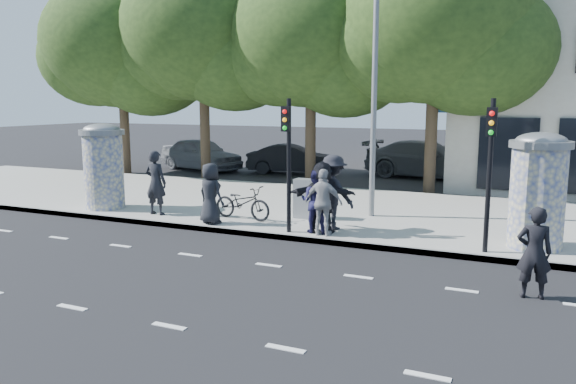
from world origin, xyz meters
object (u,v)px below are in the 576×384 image
at_px(bicycle, 243,203).
at_px(cabinet_left, 304,199).
at_px(man_road, 534,253).
at_px(cabinet_right, 527,225).
at_px(street_lamp, 375,54).
at_px(ped_a, 211,194).
at_px(ped_d, 333,192).
at_px(traffic_pole_near, 288,152).
at_px(ad_column_left, 103,164).
at_px(car_left, 201,154).
at_px(ped_f, 322,197).
at_px(ped_b, 156,183).
at_px(car_mid, 292,159).
at_px(ped_c, 316,201).
at_px(ped_e, 324,202).
at_px(ad_column_right, 538,188).
at_px(traffic_pole_far, 490,160).
at_px(car_right, 428,159).

xyz_separation_m(bicycle, cabinet_left, (1.54, 0.87, 0.09)).
xyz_separation_m(man_road, cabinet_right, (-0.16, 3.11, -0.15)).
bearing_deg(street_lamp, ped_a, -143.97).
bearing_deg(ped_d, traffic_pole_near, 63.50).
bearing_deg(ped_d, cabinet_left, -18.35).
relative_size(ad_column_left, car_left, 0.56).
bearing_deg(ped_f, car_left, -60.60).
xyz_separation_m(ped_b, car_mid, (-0.50, 11.29, -0.41)).
bearing_deg(ped_a, ad_column_left, 8.15).
distance_m(ped_c, ped_e, 0.38).
xyz_separation_m(ped_d, cabinet_right, (4.72, -0.02, -0.44)).
bearing_deg(bicycle, street_lamp, -53.29).
distance_m(ped_a, ped_c, 3.01).
distance_m(ped_a, ped_e, 3.31).
xyz_separation_m(traffic_pole_near, ped_b, (-4.50, 0.53, -1.13)).
xyz_separation_m(street_lamp, cabinet_left, (-1.69, -1.02, -4.08)).
height_order(ped_a, ped_d, ped_d).
relative_size(ped_c, man_road, 0.97).
bearing_deg(man_road, cabinet_right, -97.11).
height_order(ped_a, car_mid, ped_a).
height_order(ad_column_right, street_lamp, street_lamp).
distance_m(man_road, bicycle, 8.28).
height_order(traffic_pole_far, ped_e, traffic_pole_far).
bearing_deg(bicycle, car_left, 44.16).
distance_m(ad_column_right, traffic_pole_near, 5.91).
bearing_deg(car_right, traffic_pole_near, -179.67).
distance_m(traffic_pole_far, ped_b, 9.38).
distance_m(ped_e, car_left, 15.47).
height_order(cabinet_left, cabinet_right, cabinet_left).
distance_m(street_lamp, cabinet_right, 6.23).
distance_m(street_lamp, ped_e, 4.73).
xyz_separation_m(ped_d, man_road, (4.87, -3.12, -0.29)).
bearing_deg(traffic_pole_near, ped_b, 173.32).
relative_size(street_lamp, ped_c, 4.91).
distance_m(ad_column_left, car_right, 14.62).
xyz_separation_m(ped_b, man_road, (10.29, -2.81, -0.27)).
xyz_separation_m(traffic_pole_near, cabinet_left, (-0.29, 1.83, -1.51)).
bearing_deg(ped_d, car_left, -23.40).
distance_m(traffic_pole_near, cabinet_right, 5.90).
relative_size(bicycle, car_right, 0.32).
relative_size(traffic_pole_far, car_left, 0.71).
xyz_separation_m(ped_c, car_mid, (-5.64, 11.53, -0.27)).
bearing_deg(car_left, ped_f, -117.75).
bearing_deg(ped_b, bicycle, -170.13).
bearing_deg(ped_e, car_left, -43.57).
relative_size(ad_column_left, bicycle, 1.45).
bearing_deg(man_road, traffic_pole_near, -31.53).
relative_size(ped_a, ped_b, 0.88).
height_order(ad_column_right, cabinet_right, ad_column_right).
xyz_separation_m(ped_a, car_right, (3.60, 12.92, -0.15)).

